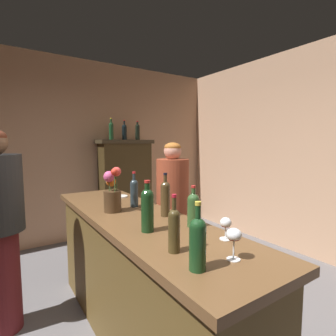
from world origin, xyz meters
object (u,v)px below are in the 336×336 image
(wine_bottle_syrah, at_px, (198,241))
(wine_glass_rear, at_px, (226,224))
(wine_glass_front, at_px, (109,182))
(display_bottle_left, at_px, (111,130))
(cheese_plate, at_px, (120,196))
(wine_bottle_riesling, at_px, (147,208))
(wine_bottle_pinot, at_px, (165,197))
(bar_counter, at_px, (138,277))
(wine_bottle_chardonnay, at_px, (134,191))
(wine_bottle_rose, at_px, (174,228))
(flower_arrangement, at_px, (112,192))
(display_bottle_midleft, at_px, (124,131))
(wine_bottle_malbec, at_px, (193,208))
(display_cabinet, at_px, (126,186))
(bartender, at_px, (173,208))
(wine_glass_mid, at_px, (234,236))
(display_bottle_center, at_px, (137,131))

(wine_bottle_syrah, relative_size, wine_glass_rear, 2.36)
(wine_glass_front, relative_size, display_bottle_left, 0.48)
(cheese_plate, bearing_deg, wine_glass_rear, -88.40)
(wine_bottle_riesling, bearing_deg, wine_bottle_pinot, 39.00)
(wine_bottle_syrah, height_order, cheese_plate, wine_bottle_syrah)
(wine_bottle_riesling, distance_m, wine_bottle_pinot, 0.36)
(bar_counter, bearing_deg, cheese_plate, 76.88)
(wine_bottle_chardonnay, bearing_deg, wine_bottle_rose, -104.52)
(flower_arrangement, xyz_separation_m, display_bottle_left, (0.78, 2.01, 0.60))
(wine_bottle_riesling, height_order, wine_bottle_chardonnay, wine_bottle_riesling)
(wine_bottle_chardonnay, relative_size, display_bottle_midleft, 0.95)
(bar_counter, xyz_separation_m, wine_bottle_malbec, (0.20, -0.44, 0.62))
(wine_bottle_riesling, bearing_deg, cheese_plate, 75.78)
(wine_bottle_riesling, bearing_deg, wine_bottle_rose, -96.19)
(display_cabinet, xyz_separation_m, wine_glass_front, (-0.75, -1.24, 0.28))
(wine_bottle_syrah, height_order, flower_arrangement, flower_arrangement)
(display_bottle_midleft, bearing_deg, bartender, -97.16)
(wine_bottle_syrah, bearing_deg, wine_glass_mid, -5.04)
(wine_bottle_riesling, height_order, wine_bottle_syrah, wine_bottle_riesling)
(wine_bottle_pinot, distance_m, display_bottle_center, 2.61)
(wine_glass_mid, height_order, display_bottle_center, display_bottle_center)
(wine_bottle_pinot, distance_m, wine_glass_front, 1.10)
(wine_bottle_riesling, xyz_separation_m, display_bottle_center, (1.24, 2.57, 0.60))
(wine_bottle_rose, height_order, display_bottle_center, display_bottle_center)
(bar_counter, distance_m, wine_bottle_syrah, 1.11)
(cheese_plate, xyz_separation_m, display_bottle_left, (0.51, 1.51, 0.75))
(wine_bottle_malbec, bearing_deg, bar_counter, 114.17)
(wine_bottle_pinot, height_order, bartender, bartender)
(display_cabinet, relative_size, display_bottle_center, 5.04)
(wine_bottle_syrah, distance_m, wine_glass_front, 1.91)
(wine_bottle_syrah, distance_m, cheese_plate, 1.65)
(bar_counter, xyz_separation_m, display_bottle_midleft, (0.90, 2.22, 1.23))
(wine_glass_rear, relative_size, flower_arrangement, 0.36)
(wine_glass_rear, distance_m, display_bottle_left, 3.05)
(wine_bottle_riesling, xyz_separation_m, wine_bottle_syrah, (-0.06, -0.55, -0.02))
(wine_glass_mid, xyz_separation_m, display_bottle_midleft, (0.85, 3.15, 0.62))
(bar_counter, height_order, display_bottle_left, display_bottle_left)
(wine_bottle_syrah, bearing_deg, cheese_plate, 78.53)
(cheese_plate, xyz_separation_m, display_bottle_midleft, (0.73, 1.51, 0.73))
(wine_glass_rear, xyz_separation_m, cheese_plate, (-0.04, 1.43, -0.08))
(display_cabinet, height_order, display_bottle_midleft, display_bottle_midleft)
(bar_counter, relative_size, bartender, 1.53)
(wine_bottle_chardonnay, relative_size, wine_glass_front, 1.86)
(wine_bottle_pinot, height_order, flower_arrangement, flower_arrangement)
(display_cabinet, distance_m, cheese_plate, 1.69)
(wine_bottle_syrah, relative_size, display_bottle_center, 0.96)
(bar_counter, bearing_deg, display_bottle_center, 62.90)
(wine_bottle_syrah, relative_size, wine_bottle_pinot, 0.92)
(wine_bottle_pinot, relative_size, wine_glass_front, 2.00)
(wine_bottle_riesling, distance_m, flower_arrangement, 0.57)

